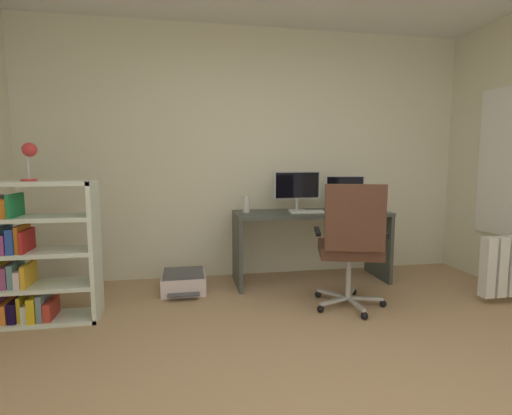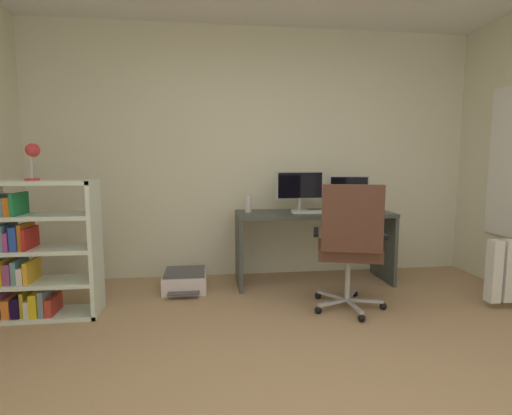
{
  "view_description": "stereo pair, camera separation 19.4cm",
  "coord_description": "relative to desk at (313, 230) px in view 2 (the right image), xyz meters",
  "views": [
    {
      "loc": [
        -0.72,
        -1.68,
        1.24
      ],
      "look_at": [
        -0.09,
        1.74,
        0.82
      ],
      "focal_mm": 26.83,
      "sensor_mm": 36.0,
      "label": 1
    },
    {
      "loc": [
        -0.53,
        -1.71,
        1.24
      ],
      "look_at": [
        -0.09,
        1.74,
        0.82
      ],
      "focal_mm": 26.83,
      "sensor_mm": 36.0,
      "label": 2
    }
  ],
  "objects": [
    {
      "name": "ground_plane",
      "position": [
        -0.54,
        -2.04,
        -0.56
      ],
      "size": [
        4.74,
        4.85,
        0.02
      ],
      "primitive_type": "cube",
      "color": "tan",
      "rests_on": "ground"
    },
    {
      "name": "wall_back",
      "position": [
        -0.54,
        0.43,
        0.78
      ],
      "size": [
        4.74,
        0.1,
        2.65
      ],
      "primitive_type": "cube",
      "color": "beige",
      "rests_on": "ground"
    },
    {
      "name": "desk",
      "position": [
        0.0,
        0.0,
        0.0
      ],
      "size": [
        1.57,
        0.57,
        0.73
      ],
      "color": "#414741",
      "rests_on": "ground"
    },
    {
      "name": "monitor_main",
      "position": [
        -0.13,
        0.1,
        0.43
      ],
      "size": [
        0.5,
        0.18,
        0.41
      ],
      "color": "#B2B5B7",
      "rests_on": "desk"
    },
    {
      "name": "monitor_secondary",
      "position": [
        0.4,
        0.1,
        0.4
      ],
      "size": [
        0.4,
        0.18,
        0.36
      ],
      "color": "#B2B5B7",
      "rests_on": "desk"
    },
    {
      "name": "keyboard",
      "position": [
        -0.07,
        -0.08,
        0.2
      ],
      "size": [
        0.35,
        0.16,
        0.02
      ],
      "primitive_type": "cube",
      "rotation": [
        0.0,
        0.0,
        -0.08
      ],
      "color": "silver",
      "rests_on": "desk"
    },
    {
      "name": "computer_mouse",
      "position": [
        0.21,
        -0.06,
        0.2
      ],
      "size": [
        0.07,
        0.1,
        0.03
      ],
      "primitive_type": "cube",
      "rotation": [
        0.0,
        0.0,
        -0.07
      ],
      "color": "black",
      "rests_on": "desk"
    },
    {
      "name": "desktop_speaker",
      "position": [
        -0.67,
        0.05,
        0.27
      ],
      "size": [
        0.07,
        0.07,
        0.17
      ],
      "primitive_type": "cylinder",
      "color": "silver",
      "rests_on": "desk"
    },
    {
      "name": "office_chair",
      "position": [
        0.07,
        -0.82,
        0.05
      ],
      "size": [
        0.65,
        0.64,
        1.07
      ],
      "color": "#B7BABC",
      "rests_on": "ground"
    },
    {
      "name": "bookshelf",
      "position": [
        -2.43,
        -0.6,
        -0.05
      ],
      "size": [
        0.78,
        0.31,
        1.1
      ],
      "color": "silver",
      "rests_on": "ground"
    },
    {
      "name": "desk_lamp",
      "position": [
        -2.4,
        -0.59,
        0.75
      ],
      "size": [
        0.13,
        0.11,
        0.29
      ],
      "color": "red",
      "rests_on": "bookshelf"
    },
    {
      "name": "printer",
      "position": [
        -1.3,
        -0.09,
        -0.45
      ],
      "size": [
        0.41,
        0.5,
        0.19
      ],
      "color": "silver",
      "rests_on": "ground"
    }
  ]
}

